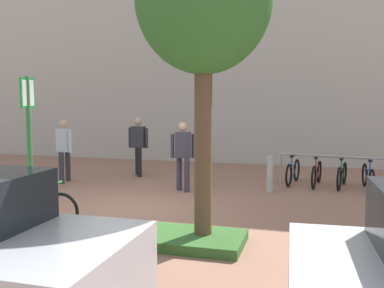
# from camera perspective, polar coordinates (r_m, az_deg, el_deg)

# --- Properties ---
(ground_plane) EXTENTS (60.00, 60.00, 0.00)m
(ground_plane) POSITION_cam_1_polar(r_m,az_deg,el_deg) (9.36, -8.36, -8.42)
(ground_plane) COLOR #936651
(building_facade) EXTENTS (28.00, 1.20, 10.00)m
(building_facade) POSITION_cam_1_polar(r_m,az_deg,el_deg) (16.55, 2.50, 15.33)
(building_facade) COLOR #B2ADA3
(building_facade) RESTS_ON ground
(planter_strip) EXTENTS (7.00, 1.10, 0.16)m
(planter_strip) POSITION_cam_1_polar(r_m,az_deg,el_deg) (8.29, -18.46, -10.01)
(planter_strip) COLOR #336028
(planter_strip) RESTS_ON ground
(tree_sidewalk) EXTENTS (2.10, 2.10, 4.98)m
(tree_sidewalk) POSITION_cam_1_polar(r_m,az_deg,el_deg) (7.05, 1.50, 17.87)
(tree_sidewalk) COLOR brown
(tree_sidewalk) RESTS_ON ground
(parking_sign_post) EXTENTS (0.08, 0.36, 2.68)m
(parking_sign_post) POSITION_cam_1_polar(r_m,az_deg,el_deg) (8.13, -20.23, 1.52)
(parking_sign_post) COLOR #2D7238
(parking_sign_post) RESTS_ON ground
(bike_at_sign) EXTENTS (1.68, 0.42, 0.86)m
(bike_at_sign) POSITION_cam_1_polar(r_m,az_deg,el_deg) (8.51, -19.29, -7.75)
(bike_at_sign) COLOR black
(bike_at_sign) RESTS_ON ground
(bike_rack_cluster) EXTENTS (3.19, 1.89, 0.83)m
(bike_rack_cluster) POSITION_cam_1_polar(r_m,az_deg,el_deg) (12.07, 18.71, -3.72)
(bike_rack_cluster) COLOR #99999E
(bike_rack_cluster) RESTS_ON ground
(bollard_steel) EXTENTS (0.16, 0.16, 0.90)m
(bollard_steel) POSITION_cam_1_polar(r_m,az_deg,el_deg) (11.11, 9.98, -3.78)
(bollard_steel) COLOR #ADADB2
(bollard_steel) RESTS_ON ground
(person_shirt_blue) EXTENTS (0.57, 0.53, 1.72)m
(person_shirt_blue) POSITION_cam_1_polar(r_m,az_deg,el_deg) (12.58, -16.12, -0.33)
(person_shirt_blue) COLOR #2D2D38
(person_shirt_blue) RESTS_ON ground
(person_suited_navy) EXTENTS (0.61, 0.45, 1.72)m
(person_suited_navy) POSITION_cam_1_polar(r_m,az_deg,el_deg) (13.15, -6.93, 0.14)
(person_suited_navy) COLOR black
(person_suited_navy) RESTS_ON ground
(person_suited_dark) EXTENTS (0.58, 0.35, 1.72)m
(person_suited_dark) POSITION_cam_1_polar(r_m,az_deg,el_deg) (10.93, -1.18, -1.02)
(person_suited_dark) COLOR #383342
(person_suited_dark) RESTS_ON ground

